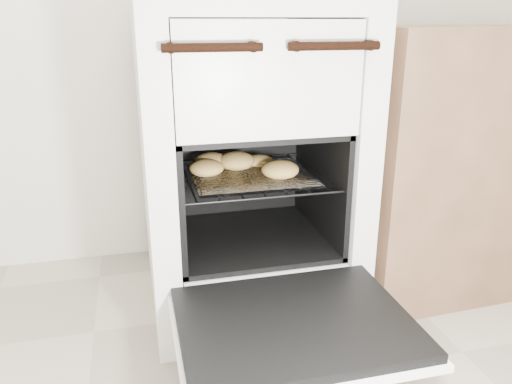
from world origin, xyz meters
TOP-DOWN VIEW (x-y plane):
  - stove at (0.15, 1.16)m, footprint 0.61×0.68m
  - oven_door at (0.15, 0.64)m, footprint 0.55×0.43m
  - oven_rack at (0.15, 1.09)m, footprint 0.45×0.43m
  - foil_sheet at (0.15, 1.07)m, footprint 0.35×0.31m
  - baked_rolls at (0.13, 1.10)m, footprint 0.34×0.28m
  - counter at (0.92, 1.17)m, footprint 0.88×0.61m

SIDE VIEW (x-z plane):
  - oven_door at x=0.15m, z-range 0.19..0.22m
  - counter at x=0.92m, z-range 0.00..0.86m
  - oven_rack at x=0.15m, z-range 0.43..0.44m
  - foil_sheet at x=0.15m, z-range 0.44..0.44m
  - stove at x=0.15m, z-range -0.01..0.93m
  - baked_rolls at x=0.13m, z-range 0.44..0.49m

